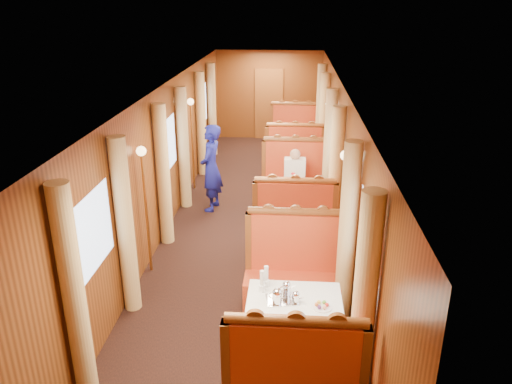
# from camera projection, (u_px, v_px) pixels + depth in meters

# --- Properties ---
(floor) EXTENTS (3.00, 12.00, 0.01)m
(floor) POSITION_uv_depth(u_px,v_px,m) (252.00, 224.00, 9.11)
(floor) COLOR black
(floor) RESTS_ON ground
(ceiling) EXTENTS (3.00, 12.00, 0.01)m
(ceiling) POSITION_uv_depth(u_px,v_px,m) (252.00, 86.00, 8.20)
(ceiling) COLOR silver
(ceiling) RESTS_ON wall_left
(wall_far) EXTENTS (3.00, 0.01, 2.50)m
(wall_far) POSITION_uv_depth(u_px,v_px,m) (269.00, 95.00, 14.22)
(wall_far) COLOR brown
(wall_far) RESTS_ON floor
(wall_left) EXTENTS (0.01, 12.00, 2.50)m
(wall_left) POSITION_uv_depth(u_px,v_px,m) (167.00, 157.00, 8.75)
(wall_left) COLOR brown
(wall_left) RESTS_ON floor
(wall_right) EXTENTS (0.01, 12.00, 2.50)m
(wall_right) POSITION_uv_depth(u_px,v_px,m) (339.00, 161.00, 8.55)
(wall_right) COLOR brown
(wall_right) RESTS_ON floor
(doorway_far) EXTENTS (0.80, 0.04, 2.00)m
(doorway_far) POSITION_uv_depth(u_px,v_px,m) (269.00, 104.00, 14.29)
(doorway_far) COLOR brown
(doorway_far) RESTS_ON floor
(table_near) EXTENTS (1.05, 0.72, 0.75)m
(table_near) POSITION_uv_depth(u_px,v_px,m) (293.00, 326.00, 5.67)
(table_near) COLOR white
(table_near) RESTS_ON floor
(banquette_near_aft) EXTENTS (1.30, 0.55, 1.34)m
(banquette_near_aft) POSITION_uv_depth(u_px,v_px,m) (294.00, 276.00, 6.59)
(banquette_near_aft) COLOR #B41C14
(banquette_near_aft) RESTS_ON floor
(table_mid) EXTENTS (1.05, 0.72, 0.75)m
(table_mid) POSITION_uv_depth(u_px,v_px,m) (294.00, 206.00, 8.92)
(table_mid) COLOR white
(table_mid) RESTS_ON floor
(banquette_mid_fwd) EXTENTS (1.30, 0.55, 1.34)m
(banquette_mid_fwd) POSITION_uv_depth(u_px,v_px,m) (294.00, 228.00, 7.96)
(banquette_mid_fwd) COLOR #B41C14
(banquette_mid_fwd) RESTS_ON floor
(banquette_mid_aft) EXTENTS (1.30, 0.55, 1.34)m
(banquette_mid_aft) POSITION_uv_depth(u_px,v_px,m) (294.00, 184.00, 9.84)
(banquette_mid_aft) COLOR #B41C14
(banquette_mid_aft) RESTS_ON floor
(table_far) EXTENTS (1.05, 0.72, 0.75)m
(table_far) POSITION_uv_depth(u_px,v_px,m) (294.00, 150.00, 12.17)
(table_far) COLOR white
(table_far) RESTS_ON floor
(banquette_far_fwd) EXTENTS (1.30, 0.55, 1.34)m
(banquette_far_fwd) POSITION_uv_depth(u_px,v_px,m) (294.00, 161.00, 11.21)
(banquette_far_fwd) COLOR #B41C14
(banquette_far_fwd) RESTS_ON floor
(banquette_far_aft) EXTENTS (1.30, 0.55, 1.34)m
(banquette_far_aft) POSITION_uv_depth(u_px,v_px,m) (294.00, 138.00, 13.09)
(banquette_far_aft) COLOR #B41C14
(banquette_far_aft) RESTS_ON floor
(tea_tray) EXTENTS (0.38, 0.32, 0.01)m
(tea_tray) POSITION_uv_depth(u_px,v_px,m) (282.00, 300.00, 5.49)
(tea_tray) COLOR silver
(tea_tray) RESTS_ON table_near
(teapot_left) EXTENTS (0.22, 0.19, 0.15)m
(teapot_left) POSITION_uv_depth(u_px,v_px,m) (277.00, 298.00, 5.40)
(teapot_left) COLOR silver
(teapot_left) RESTS_ON tea_tray
(teapot_right) EXTENTS (0.16, 0.13, 0.11)m
(teapot_right) POSITION_uv_depth(u_px,v_px,m) (296.00, 299.00, 5.42)
(teapot_right) COLOR silver
(teapot_right) RESTS_ON tea_tray
(teapot_back) EXTENTS (0.18, 0.16, 0.13)m
(teapot_back) POSITION_uv_depth(u_px,v_px,m) (286.00, 290.00, 5.58)
(teapot_back) COLOR silver
(teapot_back) RESTS_ON tea_tray
(fruit_plate) EXTENTS (0.22, 0.22, 0.05)m
(fruit_plate) POSITION_uv_depth(u_px,v_px,m) (322.00, 306.00, 5.36)
(fruit_plate) COLOR white
(fruit_plate) RESTS_ON table_near
(cup_inboard) EXTENTS (0.08, 0.08, 0.26)m
(cup_inboard) POSITION_uv_depth(u_px,v_px,m) (262.00, 283.00, 5.62)
(cup_inboard) COLOR white
(cup_inboard) RESTS_ON table_near
(cup_outboard) EXTENTS (0.08, 0.08, 0.26)m
(cup_outboard) POSITION_uv_depth(u_px,v_px,m) (266.00, 279.00, 5.72)
(cup_outboard) COLOR white
(cup_outboard) RESTS_ON table_near
(rose_vase_mid) EXTENTS (0.06, 0.06, 0.36)m
(rose_vase_mid) POSITION_uv_depth(u_px,v_px,m) (293.00, 176.00, 8.76)
(rose_vase_mid) COLOR silver
(rose_vase_mid) RESTS_ON table_mid
(rose_vase_far) EXTENTS (0.06, 0.06, 0.36)m
(rose_vase_far) POSITION_uv_depth(u_px,v_px,m) (295.00, 129.00, 11.95)
(rose_vase_far) COLOR silver
(rose_vase_far) RESTS_ON table_far
(window_left_near) EXTENTS (0.01, 1.20, 0.90)m
(window_left_near) POSITION_uv_depth(u_px,v_px,m) (91.00, 235.00, 5.43)
(window_left_near) COLOR #97ADCD
(window_left_near) RESTS_ON wall_left
(curtain_left_near_a) EXTENTS (0.22, 0.22, 2.35)m
(curtain_left_near_a) POSITION_uv_depth(u_px,v_px,m) (74.00, 297.00, 4.80)
(curtain_left_near_a) COLOR #DCB470
(curtain_left_near_a) RESTS_ON floor
(curtain_left_near_b) EXTENTS (0.22, 0.22, 2.35)m
(curtain_left_near_b) POSITION_uv_depth(u_px,v_px,m) (125.00, 227.00, 6.25)
(curtain_left_near_b) COLOR #DCB470
(curtain_left_near_b) RESTS_ON floor
(window_right_near) EXTENTS (0.01, 1.20, 0.90)m
(window_right_near) POSITION_uv_depth(u_px,v_px,m) (366.00, 244.00, 5.23)
(window_right_near) COLOR #97ADCD
(window_right_near) RESTS_ON wall_right
(curtain_right_near_a) EXTENTS (0.22, 0.22, 2.35)m
(curtain_right_near_a) POSITION_uv_depth(u_px,v_px,m) (364.00, 309.00, 4.61)
(curtain_right_near_a) COLOR #DCB470
(curtain_right_near_a) RESTS_ON floor
(curtain_right_near_b) EXTENTS (0.22, 0.22, 2.35)m
(curtain_right_near_b) POSITION_uv_depth(u_px,v_px,m) (347.00, 234.00, 6.06)
(curtain_right_near_b) COLOR #DCB470
(curtain_right_near_b) RESTS_ON floor
(window_left_mid) EXTENTS (0.01, 1.20, 0.90)m
(window_left_mid) POSITION_uv_depth(u_px,v_px,m) (167.00, 146.00, 8.68)
(window_left_mid) COLOR #97ADCD
(window_left_mid) RESTS_ON wall_left
(curtain_left_mid_a) EXTENTS (0.22, 0.22, 2.35)m
(curtain_left_mid_a) POSITION_uv_depth(u_px,v_px,m) (163.00, 176.00, 8.05)
(curtain_left_mid_a) COLOR #DCB470
(curtain_left_mid_a) RESTS_ON floor
(curtain_left_mid_b) EXTENTS (0.22, 0.22, 2.35)m
(curtain_left_mid_b) POSITION_uv_depth(u_px,v_px,m) (183.00, 149.00, 9.50)
(curtain_left_mid_b) COLOR #DCB470
(curtain_left_mid_b) RESTS_ON floor
(window_right_mid) EXTENTS (0.01, 1.20, 0.90)m
(window_right_mid) POSITION_uv_depth(u_px,v_px,m) (339.00, 149.00, 8.48)
(window_right_mid) COLOR #97ADCD
(window_right_mid) RESTS_ON wall_right
(curtain_right_mid_a) EXTENTS (0.22, 0.22, 2.35)m
(curtain_right_mid_a) POSITION_uv_depth(u_px,v_px,m) (335.00, 180.00, 7.86)
(curtain_right_mid_a) COLOR #DCB470
(curtain_right_mid_a) RESTS_ON floor
(curtain_right_mid_b) EXTENTS (0.22, 0.22, 2.35)m
(curtain_right_mid_b) POSITION_uv_depth(u_px,v_px,m) (329.00, 152.00, 9.31)
(curtain_right_mid_b) COLOR #DCB470
(curtain_right_mid_b) RESTS_ON floor
(window_left_far) EXTENTS (0.01, 1.20, 0.90)m
(window_left_far) POSITION_uv_depth(u_px,v_px,m) (202.00, 105.00, 11.93)
(window_left_far) COLOR #97ADCD
(window_left_far) RESTS_ON wall_left
(curtain_left_far_a) EXTENTS (0.22, 0.22, 2.35)m
(curtain_left_far_a) POSITION_uv_depth(u_px,v_px,m) (201.00, 124.00, 11.30)
(curtain_left_far_a) COLOR #DCB470
(curtain_left_far_a) RESTS_ON floor
(curtain_left_far_b) EXTENTS (0.22, 0.22, 2.35)m
(curtain_left_far_b) POSITION_uv_depth(u_px,v_px,m) (212.00, 110.00, 12.75)
(curtain_left_far_b) COLOR #DCB470
(curtain_left_far_b) RESTS_ON floor
(window_right_far) EXTENTS (0.01, 1.20, 0.90)m
(window_right_far) POSITION_uv_depth(u_px,v_px,m) (327.00, 107.00, 11.73)
(window_right_far) COLOR #97ADCD
(window_right_far) RESTS_ON wall_right
(curtain_right_far_a) EXTENTS (0.22, 0.22, 2.35)m
(curtain_right_far_a) POSITION_uv_depth(u_px,v_px,m) (324.00, 127.00, 11.11)
(curtain_right_far_a) COLOR #DCB470
(curtain_right_far_a) RESTS_ON floor
(curtain_right_far_b) EXTENTS (0.22, 0.22, 2.35)m
(curtain_right_far_b) POSITION_uv_depth(u_px,v_px,m) (320.00, 112.00, 12.56)
(curtain_right_far_b) COLOR #DCB470
(curtain_right_far_b) RESTS_ON floor
(sconce_left_fore) EXTENTS (0.14, 0.14, 1.95)m
(sconce_left_fore) POSITION_uv_depth(u_px,v_px,m) (144.00, 185.00, 7.07)
(sconce_left_fore) COLOR #BF8C3F
(sconce_left_fore) RESTS_ON floor
(sconce_right_fore) EXTENTS (0.14, 0.14, 1.95)m
(sconce_right_fore) POSITION_uv_depth(u_px,v_px,m) (343.00, 190.00, 6.88)
(sconce_right_fore) COLOR #BF8C3F
(sconce_right_fore) RESTS_ON floor
(sconce_left_aft) EXTENTS (0.14, 0.14, 1.95)m
(sconce_left_aft) POSITION_uv_depth(u_px,v_px,m) (192.00, 126.00, 10.32)
(sconce_left_aft) COLOR #BF8C3F
(sconce_left_aft) RESTS_ON floor
(sconce_right_aft) EXTENTS (0.14, 0.14, 1.95)m
(sconce_right_aft) POSITION_uv_depth(u_px,v_px,m) (328.00, 128.00, 10.13)
(sconce_right_aft) COLOR #BF8C3F
(sconce_right_aft) RESTS_ON floor
(steward) EXTENTS (0.48, 0.66, 1.68)m
(steward) POSITION_uv_depth(u_px,v_px,m) (211.00, 168.00, 9.46)
(steward) COLOR navy
(steward) RESTS_ON floor
(passenger) EXTENTS (0.40, 0.44, 0.76)m
(passenger) POSITION_uv_depth(u_px,v_px,m) (295.00, 173.00, 9.48)
(passenger) COLOR beige
(passenger) RESTS_ON banquette_mid_aft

